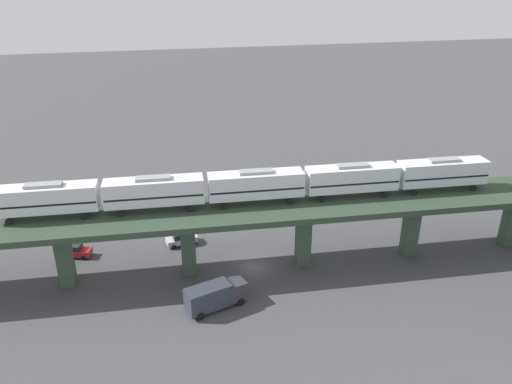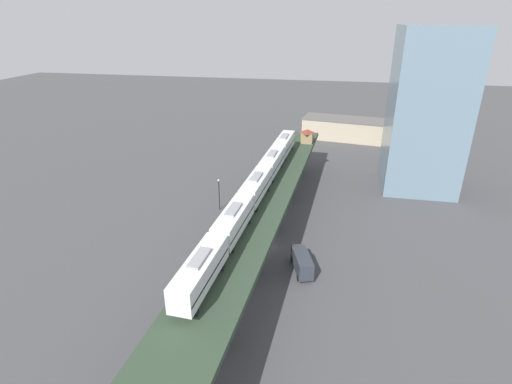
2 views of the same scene
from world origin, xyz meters
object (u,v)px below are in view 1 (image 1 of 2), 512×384
Objects in this scene: street_car_red at (74,251)px; subway_train at (256,184)px; street_car_silver at (181,238)px; street_lamp at (317,195)px; delivery_truck at (215,295)px.

subway_train is at bearing 74.38° from street_car_red.
street_car_red is at bearing -89.54° from street_car_silver.
subway_train reaches higher than street_car_silver.
street_lamp is at bearing 130.44° from subway_train.
delivery_truck is 1.09× the size of street_lamp.
subway_train is at bearing 142.36° from delivery_truck.
street_car_silver is 15.89m from delivery_truck.
street_lamp is at bearing 99.17° from street_car_silver.
subway_train reaches higher than street_lamp.
subway_train is 26.92m from street_car_red.
street_lamp reaches higher than street_car_red.
street_car_red is 36.29m from street_lamp.
subway_train is at bearing 53.99° from street_car_silver.
subway_train reaches higher than delivery_truck.
subway_train is 13.42× the size of street_car_silver.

